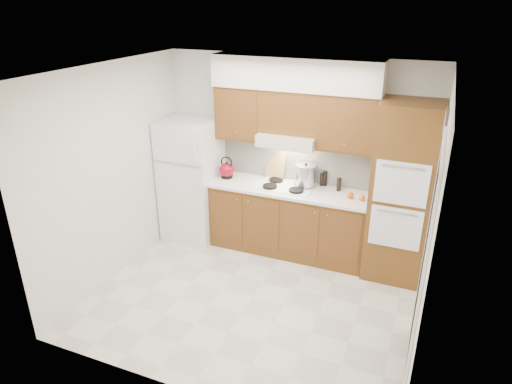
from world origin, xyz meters
TOP-DOWN VIEW (x-y plane):
  - floor at (0.00, 0.00)m, footprint 3.60×3.60m
  - ceiling at (0.00, 0.00)m, footprint 3.60×3.60m
  - wall_back at (0.00, 1.50)m, footprint 3.60×0.02m
  - wall_left at (-1.80, 0.00)m, footprint 0.02×3.00m
  - wall_right at (1.80, 0.00)m, footprint 0.02×3.00m
  - fridge at (-1.41, 1.14)m, footprint 0.75×0.72m
  - base_cabinets at (0.02, 1.20)m, footprint 2.11×0.60m
  - countertop at (0.03, 1.19)m, footprint 2.13×0.62m
  - backsplash at (0.02, 1.49)m, footprint 2.11×0.03m
  - oven_cabinet at (1.44, 1.18)m, footprint 0.70×0.65m
  - upper_cab_left at (-0.71, 1.33)m, footprint 0.63×0.33m
  - upper_cab_right at (0.72, 1.33)m, footprint 0.73×0.33m
  - range_hood at (-0.02, 1.27)m, footprint 0.75×0.45m
  - upper_cab_over_hood at (-0.02, 1.33)m, footprint 0.75×0.33m
  - soffit at (0.03, 1.32)m, footprint 2.13×0.36m
  - cooktop at (-0.02, 1.21)m, footprint 0.74×0.50m
  - doorway at (1.79, -0.35)m, footprint 0.02×0.90m
  - wall_clock at (1.79, 0.55)m, footprint 0.02×0.30m
  - kettle at (-0.89, 1.21)m, footprint 0.22×0.22m
  - cutting_board at (-0.26, 1.45)m, footprint 0.31×0.16m
  - stock_pot at (0.21, 1.31)m, footprint 0.33×0.33m
  - condiment_a at (0.44, 1.45)m, footprint 0.06×0.06m
  - condiment_b at (0.40, 1.44)m, footprint 0.05×0.05m
  - condiment_c at (0.65, 1.35)m, footprint 0.07×0.07m
  - orange_near at (0.98, 1.14)m, footprint 0.10×0.10m
  - orange_far at (0.84, 1.16)m, footprint 0.11×0.11m

SIDE VIEW (x-z plane):
  - floor at x=0.00m, z-range 0.00..0.00m
  - base_cabinets at x=0.02m, z-range 0.00..0.90m
  - fridge at x=-1.41m, z-range 0.00..1.72m
  - countertop at x=0.03m, z-range 0.90..0.94m
  - cooktop at x=-0.02m, z-range 0.94..0.95m
  - orange_near at x=0.98m, z-range 0.94..1.02m
  - orange_far at x=0.84m, z-range 0.94..1.02m
  - condiment_b at x=0.40m, z-range 0.94..1.11m
  - condiment_c at x=0.65m, z-range 0.94..1.11m
  - condiment_a at x=0.44m, z-range 0.94..1.14m
  - doorway at x=1.79m, z-range 0.00..2.10m
  - kettle at x=-0.89m, z-range 0.95..1.15m
  - oven_cabinet at x=1.44m, z-range 0.00..2.20m
  - stock_pot at x=0.21m, z-range 0.97..1.24m
  - cutting_board at x=-0.26m, z-range 0.95..1.33m
  - backsplash at x=0.02m, z-range 0.94..1.50m
  - wall_back at x=0.00m, z-range 0.00..2.60m
  - wall_left at x=-1.80m, z-range 0.00..2.60m
  - wall_right at x=1.80m, z-range 0.00..2.60m
  - range_hood at x=-0.02m, z-range 1.50..1.65m
  - upper_cab_left at x=-0.71m, z-range 1.50..2.20m
  - upper_cab_right at x=0.72m, z-range 1.50..2.20m
  - upper_cab_over_hood at x=-0.02m, z-range 1.65..2.20m
  - wall_clock at x=1.79m, z-range 2.00..2.30m
  - soffit at x=0.03m, z-range 2.20..2.60m
  - ceiling at x=0.00m, z-range 2.60..2.60m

